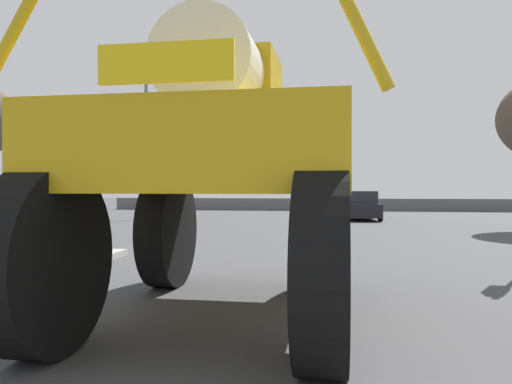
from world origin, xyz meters
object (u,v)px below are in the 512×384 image
(streetlight_far_left, at_px, (148,131))
(traffic_signal_near_left, at_px, (47,157))
(sedan_ahead, at_px, (359,206))
(oversize_sprayer, at_px, (222,172))

(streetlight_far_left, bearing_deg, traffic_signal_near_left, -78.94)
(sedan_ahead, height_order, streetlight_far_left, streetlight_far_left)
(sedan_ahead, bearing_deg, traffic_signal_near_left, 145.82)
(streetlight_far_left, bearing_deg, sedan_ahead, 6.73)
(sedan_ahead, xyz_separation_m, traffic_signal_near_left, (-8.40, -15.54, 1.72))
(oversize_sprayer, height_order, streetlight_far_left, streetlight_far_left)
(traffic_signal_near_left, distance_m, streetlight_far_left, 14.67)
(traffic_signal_near_left, bearing_deg, sedan_ahead, 61.60)
(oversize_sprayer, bearing_deg, sedan_ahead, -7.27)
(sedan_ahead, relative_size, streetlight_far_left, 0.49)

